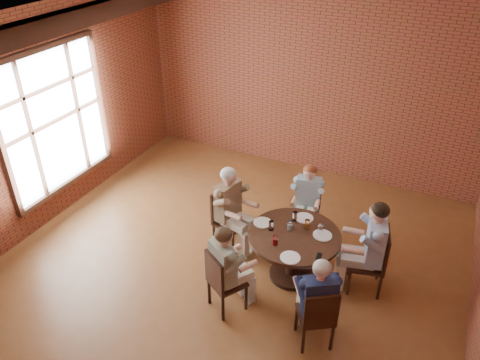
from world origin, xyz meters
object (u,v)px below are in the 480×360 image
at_px(chair_b, 307,207).
at_px(diner_c, 231,209).
at_px(chair_d, 222,280).
at_px(diner_a, 369,247).
at_px(dining_table, 294,247).
at_px(chair_a, 375,258).
at_px(diner_b, 307,202).
at_px(smartphone, 319,256).
at_px(chair_e, 318,316).
at_px(chair_c, 227,216).
at_px(diner_d, 227,269).
at_px(diner_e, 317,302).

xyz_separation_m(chair_b, diner_c, (-0.93, -0.82, 0.19)).
height_order(chair_b, chair_d, chair_d).
bearing_deg(diner_a, dining_table, -90.00).
height_order(chair_a, diner_b, diner_b).
xyz_separation_m(diner_b, smartphone, (0.59, -1.31, 0.13)).
bearing_deg(chair_e, chair_c, -68.24).
bearing_deg(diner_a, diner_c, -103.77).
distance_m(diner_a, chair_b, 1.44).
height_order(diner_b, diner_c, diner_c).
height_order(dining_table, diner_c, diner_c).
xyz_separation_m(diner_a, chair_d, (-1.59, -1.21, -0.20)).
bearing_deg(chair_d, chair_b, -70.51).
xyz_separation_m(chair_c, chair_e, (1.85, -1.30, -0.02)).
xyz_separation_m(chair_c, diner_d, (0.61, -1.19, 0.14)).
bearing_deg(dining_table, smartphone, -34.57).
bearing_deg(diner_d, dining_table, -90.00).
height_order(chair_a, diner_e, diner_e).
bearing_deg(chair_e, diner_c, -69.13).
bearing_deg(chair_c, chair_e, -112.04).
xyz_separation_m(dining_table, diner_c, (-1.09, 0.25, 0.15)).
bearing_deg(chair_e, dining_table, -90.00).
bearing_deg(chair_a, chair_c, -103.67).
bearing_deg(chair_e, diner_a, -136.75).
bearing_deg(dining_table, chair_c, 166.90).
distance_m(diner_c, chair_d, 1.34).
xyz_separation_m(chair_a, smartphone, (-0.63, -0.55, 0.23)).
bearing_deg(chair_c, diner_d, -139.74).
relative_size(chair_d, smartphone, 7.22).
relative_size(chair_c, diner_e, 0.74).
relative_size(diner_c, diner_d, 1.05).
height_order(dining_table, diner_a, diner_a).
bearing_deg(diner_b, chair_c, -153.18).
relative_size(diner_a, smartphone, 11.03).
xyz_separation_m(dining_table, diner_b, (-0.15, 1.00, 0.10)).
relative_size(chair_c, diner_d, 0.73).
bearing_deg(diner_e, chair_b, -102.02).
height_order(diner_b, diner_d, diner_d).
bearing_deg(chair_c, diner_b, -41.67).
relative_size(diner_b, diner_d, 0.96).
bearing_deg(diner_b, diner_c, -149.98).
relative_size(chair_b, chair_c, 0.94).
bearing_deg(diner_a, chair_e, -26.54).
bearing_deg(diner_b, chair_e, -76.46).
bearing_deg(chair_d, diner_e, -147.00).
relative_size(diner_a, chair_e, 1.54).
xyz_separation_m(chair_a, diner_c, (-2.16, 0.01, 0.16)).
distance_m(chair_b, diner_d, 2.04).
distance_m(diner_c, diner_e, 2.11).
bearing_deg(chair_d, chair_c, -33.85).
bearing_deg(chair_c, diner_a, -78.28).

